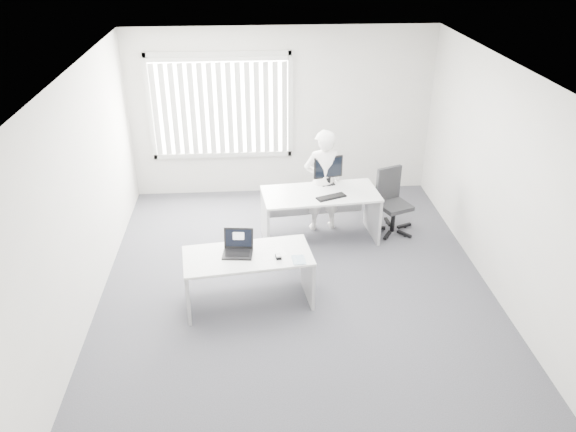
{
  "coord_description": "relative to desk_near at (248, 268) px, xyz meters",
  "views": [
    {
      "loc": [
        -0.55,
        -5.97,
        4.25
      ],
      "look_at": [
        -0.1,
        0.15,
        0.99
      ],
      "focal_mm": 35.0,
      "sensor_mm": 36.0,
      "label": 1
    }
  ],
  "objects": [
    {
      "name": "wall_back",
      "position": [
        0.62,
        3.26,
        0.9
      ],
      "size": [
        5.0,
        0.02,
        2.8
      ],
      "primitive_type": "cube",
      "color": "silver",
      "rests_on": "ground"
    },
    {
      "name": "desk_near",
      "position": [
        0.0,
        0.0,
        0.0
      ],
      "size": [
        1.6,
        0.89,
        0.7
      ],
      "rotation": [
        0.0,
        0.0,
        0.12
      ],
      "color": "white",
      "rests_on": "ground"
    },
    {
      "name": "laptop",
      "position": [
        -0.12,
        0.01,
        0.33
      ],
      "size": [
        0.39,
        0.35,
        0.27
      ],
      "primitive_type": null,
      "rotation": [
        0.0,
        0.0,
        -0.11
      ],
      "color": "black",
      "rests_on": "desk_near"
    },
    {
      "name": "window",
      "position": [
        -0.38,
        3.22,
        1.05
      ],
      "size": [
        2.32,
        0.06,
        1.76
      ],
      "primitive_type": "cube",
      "color": "#BBBCB7",
      "rests_on": "wall_back"
    },
    {
      "name": "mouse",
      "position": [
        0.36,
        -0.09,
        0.22
      ],
      "size": [
        0.08,
        0.11,
        0.04
      ],
      "primitive_type": null,
      "rotation": [
        0.0,
        0.0,
        0.13
      ],
      "color": "#B2B1B4",
      "rests_on": "paper_sheet"
    },
    {
      "name": "monitor",
      "position": [
        1.21,
        1.8,
        0.48
      ],
      "size": [
        0.46,
        0.23,
        0.44
      ],
      "primitive_type": null,
      "rotation": [
        0.0,
        0.0,
        0.22
      ],
      "color": "black",
      "rests_on": "desk_far"
    },
    {
      "name": "blinds",
      "position": [
        -0.38,
        3.16,
        1.02
      ],
      "size": [
        2.2,
        0.1,
        1.5
      ],
      "primitive_type": null,
      "color": "silver",
      "rests_on": "wall_back"
    },
    {
      "name": "wall_front",
      "position": [
        0.62,
        -2.74,
        0.9
      ],
      "size": [
        5.0,
        0.02,
        2.8
      ],
      "primitive_type": "cube",
      "color": "silver",
      "rests_on": "ground"
    },
    {
      "name": "desk_far",
      "position": [
        1.07,
        1.51,
        0.04
      ],
      "size": [
        1.73,
        0.93,
        0.76
      ],
      "rotation": [
        0.0,
        0.0,
        0.09
      ],
      "color": "white",
      "rests_on": "ground"
    },
    {
      "name": "wall_left",
      "position": [
        -1.88,
        0.26,
        0.9
      ],
      "size": [
        0.02,
        6.0,
        2.8
      ],
      "primitive_type": "cube",
      "color": "silver",
      "rests_on": "ground"
    },
    {
      "name": "person",
      "position": [
        1.14,
        1.85,
        0.29
      ],
      "size": [
        0.64,
        0.47,
        1.59
      ],
      "primitive_type": "imported",
      "rotation": [
        0.0,
        0.0,
        3.31
      ],
      "color": "white",
      "rests_on": "ground"
    },
    {
      "name": "wall_right",
      "position": [
        3.12,
        0.26,
        0.9
      ],
      "size": [
        0.02,
        6.0,
        2.8
      ],
      "primitive_type": "cube",
      "color": "silver",
      "rests_on": "ground"
    },
    {
      "name": "booklet",
      "position": [
        0.6,
        -0.16,
        0.2
      ],
      "size": [
        0.16,
        0.22,
        0.01
      ],
      "primitive_type": "cube",
      "rotation": [
        0.0,
        0.0,
        0.08
      ],
      "color": "white",
      "rests_on": "desk_near"
    },
    {
      "name": "ground",
      "position": [
        0.62,
        0.26,
        -0.5
      ],
      "size": [
        6.0,
        6.0,
        0.0
      ],
      "primitive_type": "plane",
      "color": "#57585F",
      "rests_on": "ground"
    },
    {
      "name": "paper_sheet",
      "position": [
        0.3,
        0.01,
        0.19
      ],
      "size": [
        0.37,
        0.33,
        0.0
      ],
      "primitive_type": "cube",
      "rotation": [
        0.0,
        0.0,
        0.43
      ],
      "color": "white",
      "rests_on": "desk_near"
    },
    {
      "name": "office_chair",
      "position": [
        2.19,
        1.7,
        -0.2
      ],
      "size": [
        0.73,
        0.73,
        0.99
      ],
      "rotation": [
        0.0,
        0.0,
        0.38
      ],
      "color": "black",
      "rests_on": "ground"
    },
    {
      "name": "keyboard",
      "position": [
        1.2,
        1.34,
        0.27
      ],
      "size": [
        0.45,
        0.29,
        0.02
      ],
      "primitive_type": "cube",
      "rotation": [
        0.0,
        0.0,
        0.38
      ],
      "color": "black",
      "rests_on": "desk_far"
    },
    {
      "name": "ceiling",
      "position": [
        0.62,
        0.26,
        2.3
      ],
      "size": [
        5.0,
        6.0,
        0.02
      ],
      "primitive_type": "cube",
      "color": "white",
      "rests_on": "wall_back"
    }
  ]
}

